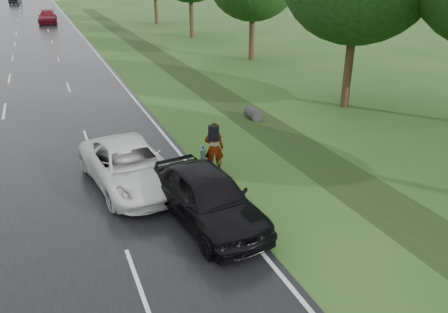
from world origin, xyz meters
TOP-DOWN VIEW (x-y plane):
  - road at (0.00, 45.00)m, footprint 14.00×180.00m
  - edge_stripe_east at (6.75, 45.00)m, footprint 0.12×180.00m
  - center_line at (0.00, 45.00)m, footprint 0.12×180.00m
  - drainage_ditch at (11.50, 18.71)m, footprint 2.20×120.00m
  - pedestrian at (7.42, 4.95)m, footprint 0.92×0.96m
  - white_pickup at (4.40, 5.00)m, footprint 3.06×5.45m
  - dark_sedan at (6.00, 1.77)m, footprint 2.53×5.02m
  - far_car_red at (3.84, 57.69)m, footprint 2.72×5.83m
  - far_car_dark at (-1.00, 98.34)m, footprint 2.53×5.38m

SIDE VIEW (x-z plane):
  - road at x=0.00m, z-range 0.00..0.04m
  - drainage_ditch at x=11.50m, z-range -0.24..0.32m
  - edge_stripe_east at x=6.75m, z-range 0.04..0.05m
  - center_line at x=0.00m, z-range 0.04..0.05m
  - white_pickup at x=4.40m, z-range 0.04..1.48m
  - dark_sedan at x=6.00m, z-range 0.04..1.68m
  - far_car_red at x=3.84m, z-range 0.04..1.69m
  - far_car_dark at x=-1.00m, z-range 0.04..1.74m
  - pedestrian at x=7.42m, z-range 0.03..1.92m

